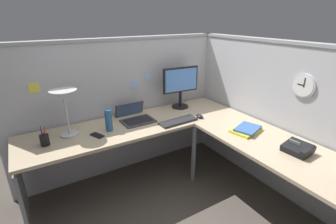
% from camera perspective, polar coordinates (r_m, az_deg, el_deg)
% --- Properties ---
extents(ground_plane, '(6.80, 6.80, 0.00)m').
position_cam_1_polar(ground_plane, '(2.85, 4.99, -17.85)').
color(ground_plane, '#4C443D').
extents(cubicle_wall_back, '(2.57, 0.12, 1.58)m').
position_cam_1_polar(cubicle_wall_back, '(2.97, -10.23, 1.32)').
color(cubicle_wall_back, '#B2B2B7').
rests_on(cubicle_wall_back, ground).
extents(cubicle_wall_right, '(0.12, 2.37, 1.58)m').
position_cam_1_polar(cubicle_wall_right, '(2.85, 23.10, -1.04)').
color(cubicle_wall_right, '#B2B2B7').
rests_on(cubicle_wall_right, ground).
extents(desk, '(2.35, 2.15, 0.73)m').
position_cam_1_polar(desk, '(2.39, 3.29, -7.86)').
color(desk, tan).
rests_on(desk, ground).
extents(monitor, '(0.46, 0.20, 0.50)m').
position_cam_1_polar(monitor, '(2.99, 2.92, 6.40)').
color(monitor, black).
rests_on(monitor, desk).
extents(laptop, '(0.35, 0.39, 0.22)m').
position_cam_1_polar(laptop, '(2.75, -7.81, -1.08)').
color(laptop, '#38383D').
rests_on(laptop, desk).
extents(keyboard, '(0.44, 0.16, 0.02)m').
position_cam_1_polar(keyboard, '(2.64, 2.39, -2.14)').
color(keyboard, '#232326').
rests_on(keyboard, desk).
extents(computer_mouse, '(0.06, 0.10, 0.03)m').
position_cam_1_polar(computer_mouse, '(2.78, 7.31, -0.99)').
color(computer_mouse, black).
rests_on(computer_mouse, desk).
extents(desk_lamp_dome, '(0.24, 0.24, 0.44)m').
position_cam_1_polar(desk_lamp_dome, '(2.43, -22.87, 2.84)').
color(desk_lamp_dome, '#B7BABF').
rests_on(desk_lamp_dome, desk).
extents(pen_cup, '(0.08, 0.08, 0.18)m').
position_cam_1_polar(pen_cup, '(2.42, -26.61, -5.76)').
color(pen_cup, black).
rests_on(pen_cup, desk).
extents(cell_phone, '(0.12, 0.16, 0.01)m').
position_cam_1_polar(cell_phone, '(2.45, -16.03, -5.20)').
color(cell_phone, black).
rests_on(cell_phone, desk).
extents(thermos_flask, '(0.07, 0.07, 0.22)m').
position_cam_1_polar(thermos_flask, '(2.49, -13.55, -1.86)').
color(thermos_flask, '#26598C').
rests_on(thermos_flask, desk).
extents(office_phone, '(0.20, 0.22, 0.11)m').
position_cam_1_polar(office_phone, '(2.33, 27.85, -7.55)').
color(office_phone, black).
rests_on(office_phone, desk).
extents(book_stack, '(0.33, 0.27, 0.04)m').
position_cam_1_polar(book_stack, '(2.55, 17.66, -3.88)').
color(book_stack, yellow).
rests_on(book_stack, desk).
extents(wall_clock, '(0.04, 0.22, 0.22)m').
position_cam_1_polar(wall_clock, '(2.54, 28.87, 5.30)').
color(wall_clock, '#B7BABF').
extents(pinned_note_leftmost, '(0.09, 0.00, 0.10)m').
position_cam_1_polar(pinned_note_leftmost, '(2.65, -28.57, 4.90)').
color(pinned_note_leftmost, '#EAD84C').
extents(pinned_note_middle, '(0.09, 0.00, 0.09)m').
position_cam_1_polar(pinned_note_middle, '(2.89, -7.84, 6.39)').
color(pinned_note_middle, '#99B7E5').
extents(pinned_note_rightmost, '(0.07, 0.00, 0.08)m').
position_cam_1_polar(pinned_note_rightmost, '(2.95, -4.67, 8.28)').
color(pinned_note_rightmost, '#99B7E5').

